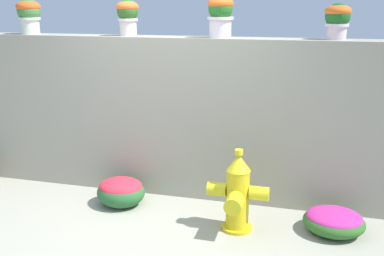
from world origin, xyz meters
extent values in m
plane|color=#9C9A88|center=(0.00, 0.00, 0.00)|extent=(24.00, 24.00, 0.00)
cube|color=gray|center=(0.00, 1.28, 0.93)|extent=(6.67, 0.39, 1.86)
cylinder|color=beige|center=(-1.82, 1.26, 1.96)|extent=(0.22, 0.22, 0.20)
cylinder|color=beige|center=(-1.82, 1.26, 2.05)|extent=(0.26, 0.26, 0.03)
sphere|color=#3F7A38|center=(-1.82, 1.26, 2.14)|extent=(0.27, 0.27, 0.27)
ellipsoid|color=#E8571D|center=(-1.82, 1.26, 2.19)|extent=(0.29, 0.29, 0.15)
cylinder|color=beige|center=(-0.54, 1.28, 1.96)|extent=(0.19, 0.19, 0.20)
cylinder|color=beige|center=(-0.54, 1.28, 2.04)|extent=(0.23, 0.23, 0.03)
sphere|color=#2C5B1F|center=(-0.54, 1.28, 2.14)|extent=(0.25, 0.25, 0.25)
ellipsoid|color=orange|center=(-0.54, 1.28, 2.19)|extent=(0.26, 0.26, 0.13)
cylinder|color=silver|center=(0.54, 1.25, 1.97)|extent=(0.24, 0.24, 0.22)
cylinder|color=silver|center=(0.54, 1.25, 2.07)|extent=(0.28, 0.28, 0.03)
sphere|color=#216421|center=(0.54, 1.25, 2.17)|extent=(0.27, 0.27, 0.27)
ellipsoid|color=#E85519|center=(0.54, 1.25, 2.22)|extent=(0.28, 0.28, 0.15)
cylinder|color=silver|center=(1.75, 1.30, 1.94)|extent=(0.20, 0.20, 0.16)
cylinder|color=silver|center=(1.75, 1.30, 2.01)|extent=(0.24, 0.24, 0.03)
sphere|color=#1D5B1F|center=(1.75, 1.30, 2.10)|extent=(0.25, 0.25, 0.25)
ellipsoid|color=orange|center=(1.75, 1.30, 2.14)|extent=(0.27, 0.27, 0.14)
cylinder|color=gold|center=(0.90, 0.50, 0.01)|extent=(0.31, 0.31, 0.03)
cylinder|color=gold|center=(0.90, 0.50, 0.32)|extent=(0.23, 0.23, 0.63)
cone|color=yellow|center=(0.90, 0.50, 0.72)|extent=(0.24, 0.24, 0.17)
cylinder|color=yellow|center=(0.90, 0.50, 0.82)|extent=(0.08, 0.08, 0.05)
cylinder|color=yellow|center=(0.68, 0.50, 0.41)|extent=(0.19, 0.14, 0.14)
cylinder|color=yellow|center=(1.11, 0.50, 0.41)|extent=(0.19, 0.14, 0.14)
cylinder|color=yellow|center=(0.90, 0.28, 0.38)|extent=(0.17, 0.21, 0.17)
ellipsoid|color=#2A6230|center=(-0.48, 0.73, 0.15)|extent=(0.55, 0.49, 0.33)
ellipsoid|color=#E92A3D|center=(-0.48, 0.73, 0.22)|extent=(0.49, 0.44, 0.18)
ellipsoid|color=#2E6224|center=(1.85, 0.67, 0.11)|extent=(0.61, 0.55, 0.25)
ellipsoid|color=#BB2A82|center=(1.85, 0.67, 0.17)|extent=(0.55, 0.49, 0.14)
camera|label=1|loc=(1.49, -3.58, 2.21)|focal=41.52mm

